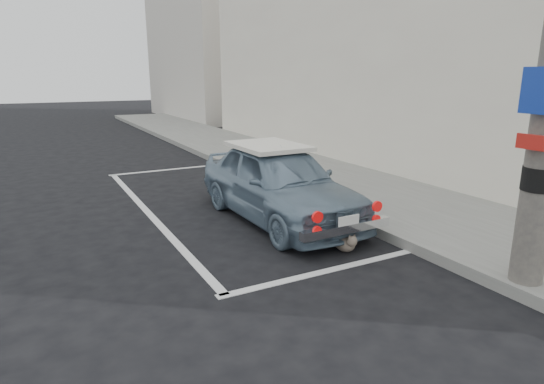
{
  "coord_description": "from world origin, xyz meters",
  "views": [
    {
      "loc": [
        -2.59,
        -4.74,
        2.35
      ],
      "look_at": [
        0.33,
        0.71,
        0.75
      ],
      "focal_mm": 30.0,
      "sensor_mm": 36.0,
      "label": 1
    }
  ],
  "objects": [
    {
      "name": "retro_coupe",
      "position": [
        0.94,
        1.61,
        0.64
      ],
      "size": [
        1.54,
        3.72,
        1.26
      ],
      "rotation": [
        0.0,
        0.0,
        0.01
      ],
      "color": "slate",
      "rests_on": "ground"
    },
    {
      "name": "building_far",
      "position": [
        6.35,
        20.0,
        4.0
      ],
      "size": [
        3.5,
        10.0,
        8.0
      ],
      "primitive_type": "cube",
      "color": "beige",
      "rests_on": "ground"
    },
    {
      "name": "ground",
      "position": [
        0.0,
        0.0,
        0.0
      ],
      "size": [
        80.0,
        80.0,
        0.0
      ],
      "primitive_type": "plane",
      "color": "black",
      "rests_on": "ground"
    },
    {
      "name": "pline_front",
      "position": [
        0.5,
        6.5,
        0.0
      ],
      "size": [
        3.0,
        0.12,
        0.01
      ],
      "primitive_type": "cube",
      "color": "silver",
      "rests_on": "ground"
    },
    {
      "name": "pline_side",
      "position": [
        -0.9,
        3.0,
        0.0
      ],
      "size": [
        0.12,
        7.0,
        0.01
      ],
      "primitive_type": "cube",
      "color": "silver",
      "rests_on": "ground"
    },
    {
      "name": "pline_rear",
      "position": [
        0.5,
        -0.5,
        0.0
      ],
      "size": [
        3.0,
        0.12,
        0.01
      ],
      "primitive_type": "cube",
      "color": "silver",
      "rests_on": "ground"
    },
    {
      "name": "sidewalk",
      "position": [
        3.2,
        2.0,
        0.07
      ],
      "size": [
        2.8,
        40.0,
        0.15
      ],
      "primitive_type": "cube",
      "color": "slate",
      "rests_on": "ground"
    },
    {
      "name": "shop_building",
      "position": [
        6.33,
        4.0,
        3.49
      ],
      "size": [
        3.5,
        18.0,
        7.0
      ],
      "color": "silver",
      "rests_on": "ground"
    },
    {
      "name": "cat",
      "position": [
        1.05,
        -0.08,
        0.14
      ],
      "size": [
        0.26,
        0.56,
        0.3
      ],
      "rotation": [
        0.0,
        0.0,
        -0.03
      ],
      "color": "#746459",
      "rests_on": "ground"
    }
  ]
}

